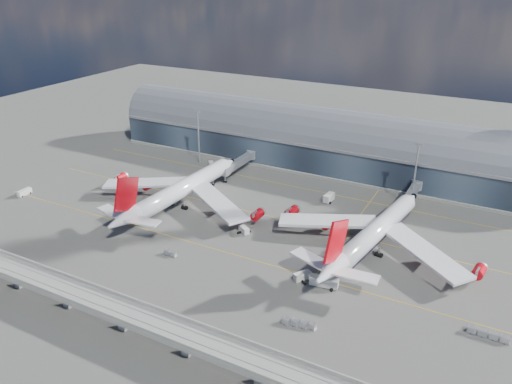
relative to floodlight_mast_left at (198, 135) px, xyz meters
The scene contains 19 objects.
ground 75.57m from the floodlight_mast_left, 47.73° to the right, with size 500.00×500.00×0.00m, color #474744.
taxi_lines 61.38m from the floodlight_mast_left, 33.34° to the right, with size 200.00×80.12×0.01m.
terminal 55.08m from the floodlight_mast_left, 24.69° to the left, with size 200.00×30.00×28.00m.
guideway 121.12m from the floodlight_mast_left, 65.56° to the right, with size 220.00×8.50×7.20m.
floodlight_mast_left is the anchor object (origin of this frame).
floodlight_mast_right 100.00m from the floodlight_mast_left, ahead, with size 3.00×0.70×25.70m.
airliner_left 47.82m from the floodlight_mast_left, 65.38° to the right, with size 71.58×75.20×22.92m.
airliner_right 104.69m from the floodlight_mast_left, 23.04° to the right, with size 69.72×72.93×23.18m.
jet_bridge_left 24.89m from the floodlight_mast_left, ahead, with size 4.40×28.00×7.25m.
jet_bridge_right 100.31m from the floodlight_mast_left, ahead, with size 4.40×32.00×7.25m.
service_truck_0 79.02m from the floodlight_mast_left, 123.28° to the right, with size 2.26×6.12×2.52m.
service_truck_1 74.41m from the floodlight_mast_left, 43.92° to the right, with size 4.71×3.92×2.50m.
service_truck_2 112.96m from the floodlight_mast_left, 37.28° to the right, with size 8.67×3.47×3.06m.
service_truck_3 107.47m from the floodlight_mast_left, 39.50° to the right, with size 4.68×5.59×2.59m.
service_truck_4 72.26m from the floodlight_mast_left, ahead, with size 3.33×5.91×3.28m.
service_truck_5 15.32m from the floodlight_mast_left, 19.88° to the right, with size 5.13×5.58×2.66m.
cargo_train_0 85.56m from the floodlight_mast_left, 62.65° to the right, with size 4.62×1.59×1.56m.
cargo_train_1 126.43m from the floodlight_mast_left, 44.32° to the right, with size 9.50×3.27×1.56m.
cargo_train_2 151.55m from the floodlight_mast_left, 27.31° to the right, with size 10.32×1.79×1.72m.
Camera 1 is at (78.97, -130.62, 86.26)m, focal length 35.00 mm.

